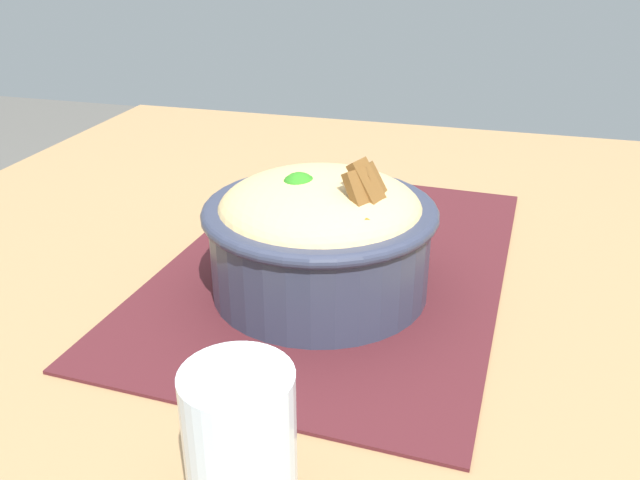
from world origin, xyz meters
name	(u,v)px	position (x,y,z in m)	size (l,w,h in m)	color
table	(327,310)	(0.00, 0.00, 0.63)	(1.00, 0.99, 0.70)	#99754C
placemat	(338,264)	(-0.03, -0.02, 0.71)	(0.48, 0.32, 0.00)	#47191E
bowl	(320,231)	(-0.09, -0.02, 0.77)	(0.25, 0.25, 0.13)	#2D3347
fork	(370,225)	(0.06, -0.03, 0.71)	(0.03, 0.13, 0.00)	#B3B3B3
drinking_glass	(242,460)	(-0.35, -0.04, 0.75)	(0.06, 0.06, 0.10)	silver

